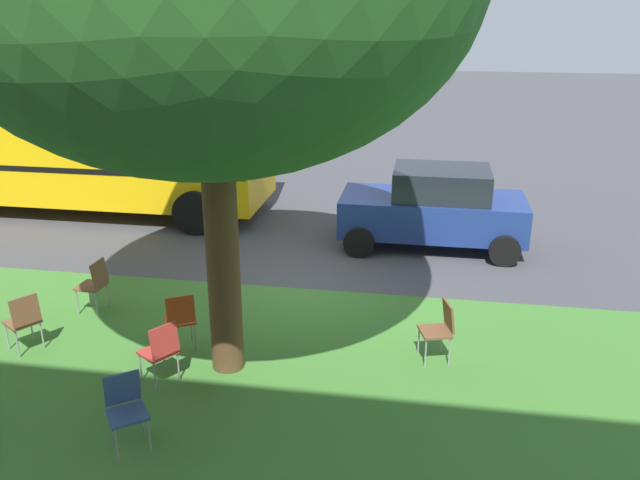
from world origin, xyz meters
TOP-DOWN VIEW (x-y plane):
  - ground at (0.00, 0.00)m, footprint 80.00×80.00m
  - grass_verge at (0.00, 3.20)m, footprint 48.00×6.00m
  - chair_0 at (3.10, 1.62)m, footprint 0.44×0.44m
  - chair_1 at (-2.39, 2.25)m, footprint 0.52×0.52m
  - chair_2 at (1.28, 2.58)m, footprint 0.57×0.57m
  - chair_3 at (1.09, 4.75)m, footprint 0.58×0.58m
  - chair_5 at (1.20, 3.48)m, footprint 0.58×0.58m
  - chair_6 at (3.47, 3.00)m, footprint 0.58×0.57m
  - parked_car at (-2.27, -2.38)m, footprint 3.70×1.92m
  - school_bus at (6.82, -3.54)m, footprint 10.40×2.80m

SIDE VIEW (x-z plane):
  - ground at x=0.00m, z-range 0.00..0.00m
  - grass_verge at x=0.00m, z-range 0.00..0.01m
  - chair_0 at x=3.10m, z-range 0.08..0.96m
  - chair_1 at x=-2.39m, z-range 0.08..0.96m
  - chair_2 at x=1.28m, z-range 0.08..0.96m
  - chair_3 at x=1.09m, z-range 0.08..0.96m
  - chair_5 at x=1.20m, z-range 0.08..0.96m
  - chair_6 at x=3.47m, z-range 0.08..0.96m
  - parked_car at x=-2.27m, z-range 0.01..1.66m
  - school_bus at x=6.82m, z-range 0.32..3.20m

